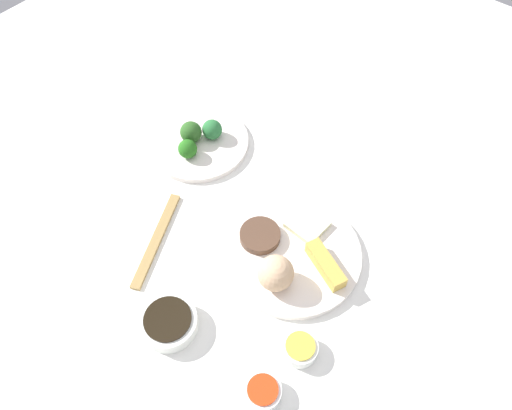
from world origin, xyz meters
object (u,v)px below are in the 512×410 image
at_px(main_plate, 291,255).
at_px(broccoli_plate, 198,142).
at_px(sauce_ramekin_sweet_and_sour, 263,392).
at_px(sauce_ramekin_hot_mustard, 300,349).
at_px(chopsticks_pair, 156,239).
at_px(soy_sauce_bowl, 169,323).

distance_m(main_plate, broccoli_plate, 0.36).
bearing_deg(sauce_ramekin_sweet_and_sour, sauce_ramekin_hot_mustard, 87.18).
xyz_separation_m(main_plate, chopsticks_pair, (-0.24, -0.14, -0.00)).
bearing_deg(soy_sauce_bowl, sauce_ramekin_sweet_and_sour, 3.69).
height_order(sauce_ramekin_sweet_and_sour, chopsticks_pair, sauce_ramekin_sweet_and_sour).
bearing_deg(main_plate, soy_sauce_bowl, -108.55).
relative_size(broccoli_plate, chopsticks_pair, 1.03).
bearing_deg(chopsticks_pair, sauce_ramekin_sweet_and_sour, -15.44).
xyz_separation_m(soy_sauce_bowl, chopsticks_pair, (-0.15, 0.11, -0.01)).
bearing_deg(sauce_ramekin_hot_mustard, sauce_ramekin_sweet_and_sour, -92.82).
distance_m(sauce_ramekin_hot_mustard, sauce_ramekin_sweet_and_sour, 0.10).
bearing_deg(chopsticks_pair, broccoli_plate, 114.68).
height_order(broccoli_plate, soy_sauce_bowl, soy_sauce_bowl).
bearing_deg(chopsticks_pair, sauce_ramekin_hot_mustard, -0.09).
height_order(soy_sauce_bowl, sauce_ramekin_hot_mustard, soy_sauce_bowl).
distance_m(main_plate, soy_sauce_bowl, 0.27).
distance_m(main_plate, sauce_ramekin_sweet_and_sour, 0.27).
xyz_separation_m(main_plate, sauce_ramekin_sweet_and_sour, (0.12, -0.24, 0.01)).
xyz_separation_m(soy_sauce_bowl, sauce_ramekin_hot_mustard, (0.21, 0.11, -0.00)).
relative_size(broccoli_plate, sauce_ramekin_hot_mustard, 3.68).
distance_m(broccoli_plate, sauce_ramekin_hot_mustard, 0.54).
bearing_deg(sauce_ramekin_hot_mustard, main_plate, 131.06).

